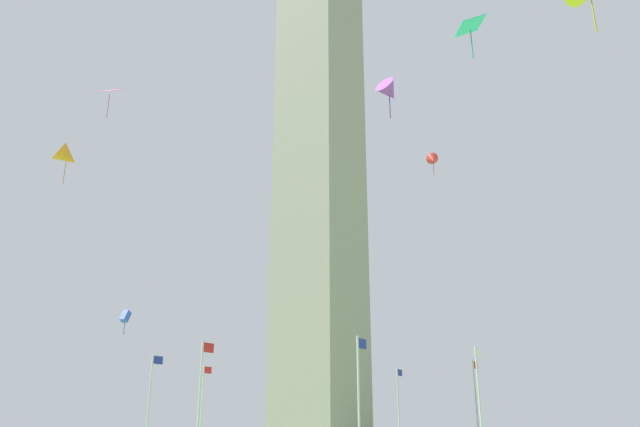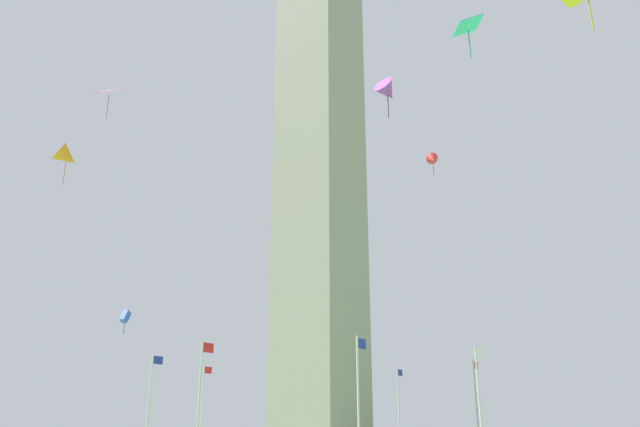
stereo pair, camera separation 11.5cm
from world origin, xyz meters
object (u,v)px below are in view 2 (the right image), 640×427
(kite_red_delta, at_px, (433,160))
(kite_purple_delta, at_px, (388,91))
(kite_blue_box, at_px, (125,316))
(flagpole_w, at_px, (479,398))
(kite_orange_delta, at_px, (67,157))
(flagpole_sw, at_px, (359,394))
(kite_pink_diamond, at_px, (109,92))
(flagpole_nw, at_px, (477,402))
(flagpole_n, at_px, (399,405))
(flagpole_ne, at_px, (298,405))
(flagpole_se, at_px, (150,400))
(kite_cyan_diamond, at_px, (468,27))
(obelisk_monument, at_px, (320,133))
(flagpole_s, at_px, (200,396))
(flagpole_e, at_px, (202,404))

(kite_red_delta, distance_m, kite_purple_delta, 23.82)
(kite_blue_box, bearing_deg, kite_red_delta, -52.27)
(flagpole_w, distance_m, kite_orange_delta, 34.62)
(flagpole_sw, distance_m, flagpole_w, 10.54)
(kite_red_delta, xyz_separation_m, kite_pink_diamond, (-20.53, 12.61, 0.47))
(flagpole_w, relative_size, kite_orange_delta, 2.50)
(kite_red_delta, bearing_deg, flagpole_nw, 12.94)
(flagpole_n, xyz_separation_m, kite_red_delta, (-16.44, -12.59, 17.71))
(kite_blue_box, bearing_deg, flagpole_ne, 9.98)
(flagpole_se, distance_m, kite_blue_box, 9.69)
(kite_pink_diamond, bearing_deg, flagpole_ne, 16.42)
(flagpole_n, height_order, flagpole_ne, same)
(flagpole_se, height_order, flagpole_sw, same)
(kite_blue_box, bearing_deg, kite_orange_delta, 140.17)
(kite_purple_delta, bearing_deg, kite_blue_box, 72.95)
(flagpole_sw, xyz_separation_m, kite_cyan_diamond, (-16.58, -14.81, 10.97))
(flagpole_ne, relative_size, kite_purple_delta, 4.60)
(flagpole_n, bearing_deg, obelisk_monument, 180.00)
(flagpole_w, xyz_separation_m, kite_orange_delta, (-20.44, 22.28, 16.87))
(obelisk_monument, relative_size, flagpole_w, 7.28)
(flagpole_se, bearing_deg, kite_purple_delta, -115.70)
(flagpole_n, bearing_deg, flagpole_nw, -112.50)
(kite_blue_box, bearing_deg, flagpole_n, -9.67)
(obelisk_monument, xyz_separation_m, kite_blue_box, (-16.33, 5.14, -19.27))
(flagpole_nw, distance_m, kite_red_delta, 21.81)
(kite_red_delta, distance_m, kite_pink_diamond, 24.10)
(flagpole_sw, relative_size, kite_orange_delta, 2.50)
(kite_pink_diamond, relative_size, kite_cyan_diamond, 1.61)
(flagpole_s, bearing_deg, flagpole_nw, -22.50)
(obelisk_monument, xyz_separation_m, flagpole_se, (-9.68, 9.74, -24.61))
(obelisk_monument, height_order, kite_red_delta, obelisk_monument)
(kite_red_delta, bearing_deg, flagpole_e, 84.20)
(kite_purple_delta, bearing_deg, flagpole_n, 28.12)
(flagpole_se, xyz_separation_m, kite_purple_delta, (-14.45, -30.01, 10.96))
(flagpole_s, bearing_deg, kite_pink_diamond, 179.86)
(flagpole_e, distance_m, flagpole_w, 27.54)
(obelisk_monument, distance_m, flagpole_n, 28.23)
(flagpole_se, distance_m, flagpole_nw, 27.54)
(flagpole_sw, bearing_deg, kite_orange_delta, 120.39)
(flagpole_w, bearing_deg, flagpole_nw, 22.50)
(obelisk_monument, height_order, flagpole_ne, obelisk_monument)
(kite_red_delta, bearing_deg, kite_pink_diamond, 148.45)
(obelisk_monument, relative_size, flagpole_s, 7.28)
(flagpole_n, relative_size, kite_orange_delta, 2.50)
(flagpole_e, height_order, flagpole_w, same)
(kite_pink_diamond, bearing_deg, flagpole_e, 30.63)
(flagpole_e, distance_m, flagpole_nw, 25.44)
(flagpole_sw, relative_size, kite_purple_delta, 4.60)
(flagpole_w, bearing_deg, kite_red_delta, 156.19)
(flagpole_sw, bearing_deg, flagpole_s, 112.50)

